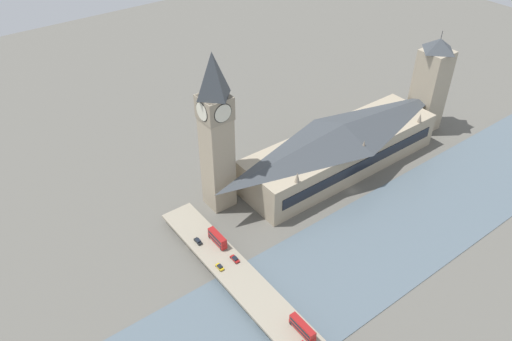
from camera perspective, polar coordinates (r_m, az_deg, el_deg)
name	(u,v)px	position (r m, az deg, el deg)	size (l,w,h in m)	color
ground_plane	(353,191)	(241.26, 10.98, -2.31)	(600.00, 600.00, 0.00)	#605E56
river_water	(404,226)	(227.58, 16.53, -6.15)	(49.46, 360.00, 0.30)	slate
parliament_hall	(341,147)	(247.88, 9.72, 2.70)	(29.41, 106.77, 25.52)	tan
clock_tower	(216,130)	(207.74, -4.61, 4.59)	(12.45, 12.45, 73.95)	tan
victoria_tower	(430,85)	(286.61, 19.28, 9.19)	(14.48, 14.48, 56.24)	tan
road_bridge	(267,307)	(185.27, 1.26, -15.36)	(130.93, 14.06, 4.27)	gray
double_decker_bus_lead	(302,328)	(176.56, 5.33, -17.44)	(11.20, 2.56, 4.72)	red
double_decker_bus_rear	(217,238)	(203.93, -4.43, -7.70)	(10.43, 2.65, 5.04)	red
car_northbound_mid	(235,259)	(198.48, -2.43, -10.05)	(4.45, 1.92, 1.32)	maroon
car_southbound_lead	(220,267)	(195.90, -4.17, -10.94)	(3.82, 1.76, 1.45)	gold
car_southbound_tail	(198,241)	(206.34, -6.64, -8.02)	(4.18, 1.78, 1.48)	black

